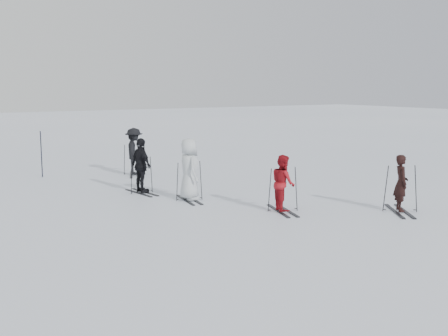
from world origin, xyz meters
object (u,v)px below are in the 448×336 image
Objects in this scene: skier_grey at (189,170)px; skier_uphill_far at (134,152)px; skier_near_dark at (401,184)px; piste_marker at (41,154)px; skier_red at (283,184)px; skier_uphill_left at (141,166)px.

skier_grey reaches higher than skier_uphill_far.
piste_marker reaches higher than skier_near_dark.
skier_red is 5.06m from skier_uphill_left.
piste_marker is (-7.00, 11.20, 0.10)m from skier_near_dark.
skier_uphill_far is (-1.07, 8.07, 0.13)m from skier_red.
skier_grey reaches higher than skier_near_dark.
piste_marker is (-1.97, 4.94, -0.00)m from skier_uphill_left.
skier_grey is at bearing -67.85° from piste_marker.
skier_near_dark is 0.89× the size of skier_uphill_left.
skier_uphill_left is (-5.03, 6.26, 0.10)m from skier_near_dark.
skier_uphill_far is 1.03× the size of piste_marker.
skier_uphill_far reaches higher than skier_red.
piste_marker is (-3.20, 1.37, -0.02)m from skier_uphill_far.
skier_near_dark is 13.21m from piste_marker.
skier_grey is at bearing 46.79° from skier_red.
skier_near_dark is 1.01× the size of skier_red.
skier_near_dark is 8.04m from skier_uphill_left.
skier_near_dark is 0.84× the size of skier_grey.
skier_grey is 1.06× the size of piste_marker.
skier_grey is 7.29m from piste_marker.
skier_uphill_left reaches higher than piste_marker.
piste_marker is (-4.27, 9.44, 0.10)m from skier_red.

